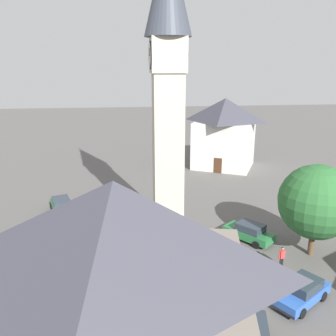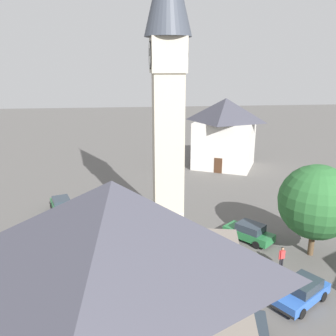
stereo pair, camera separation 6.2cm
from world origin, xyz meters
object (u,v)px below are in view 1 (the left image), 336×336
object	(u,v)px
clock_tower	(168,70)
car_blue_kerb	(302,292)
car_red_corner	(249,232)
building_shop_left	(120,333)
building_terrace_right	(224,132)
tree	(316,202)
pedestrian	(282,256)
car_white_side	(61,205)

from	to	relation	value
clock_tower	car_blue_kerb	bearing A→B (deg)	-144.59
car_red_corner	building_shop_left	world-z (taller)	building_shop_left
car_red_corner	building_terrace_right	bearing A→B (deg)	-10.09
tree	building_shop_left	size ratio (longest dim) A/B	0.66
car_blue_kerb	tree	xyz separation A→B (m)	(5.44, -3.52, 3.61)
pedestrian	car_blue_kerb	bearing A→B (deg)	173.72
car_red_corner	car_white_side	bearing A→B (deg)	64.28
building_terrace_right	car_blue_kerb	bearing A→B (deg)	173.43
car_red_corner	building_terrace_right	size ratio (longest dim) A/B	0.40
clock_tower	building_shop_left	distance (m)	19.93
clock_tower	pedestrian	distance (m)	16.08
clock_tower	tree	distance (m)	14.92
car_white_side	clock_tower	bearing A→B (deg)	-122.23
building_shop_left	building_terrace_right	xyz separation A→B (m)	(38.54, -14.42, -0.54)
building_terrace_right	clock_tower	bearing A→B (deg)	152.95
pedestrian	building_terrace_right	xyz separation A→B (m)	(26.94, -3.12, 4.01)
clock_tower	building_shop_left	world-z (taller)	clock_tower
car_white_side	building_shop_left	xyz separation A→B (m)	(-24.01, -6.18, 4.80)
car_blue_kerb	car_white_side	size ratio (longest dim) A/B	0.99
clock_tower	tree	world-z (taller)	clock_tower
tree	building_terrace_right	bearing A→B (deg)	-0.04
car_red_corner	tree	distance (m)	6.07
car_blue_kerb	pedestrian	bearing A→B (deg)	-6.28
car_red_corner	clock_tower	bearing A→B (deg)	75.54
car_white_side	building_terrace_right	bearing A→B (deg)	-54.78
car_red_corner	car_white_side	world-z (taller)	same
car_red_corner	car_white_side	xyz separation A→B (m)	(7.99, 16.58, 0.00)
clock_tower	pedestrian	bearing A→B (deg)	-129.22
car_red_corner	car_white_side	size ratio (longest dim) A/B	0.96
pedestrian	tree	xyz separation A→B (m)	(1.61, -3.10, 3.36)
car_white_side	tree	size ratio (longest dim) A/B	0.62
pedestrian	building_terrace_right	world-z (taller)	building_terrace_right
car_blue_kerb	car_white_side	distance (m)	23.55
clock_tower	building_terrace_right	size ratio (longest dim) A/B	2.19
tree	building_shop_left	distance (m)	19.57
car_blue_kerb	pedestrian	distance (m)	3.87
car_blue_kerb	building_terrace_right	size ratio (longest dim) A/B	0.41
tree	car_blue_kerb	bearing A→B (deg)	147.08
building_terrace_right	car_red_corner	bearing A→B (deg)	169.91
car_blue_kerb	building_terrace_right	xyz separation A→B (m)	(30.78, -3.54, 4.25)
clock_tower	car_blue_kerb	xyz separation A→B (m)	(-9.97, -7.09, -13.08)
car_red_corner	tree	xyz separation A→B (m)	(-2.82, -3.99, 3.61)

